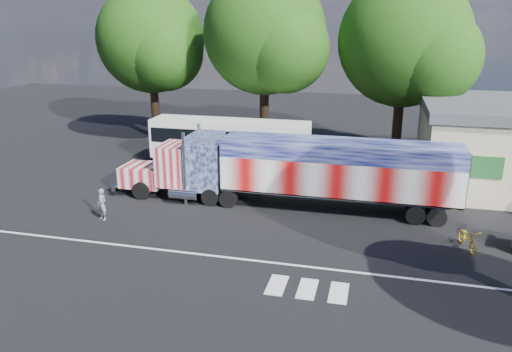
% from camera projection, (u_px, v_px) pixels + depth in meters
% --- Properties ---
extents(ground, '(100.00, 100.00, 0.00)m').
position_uv_depth(ground, '(241.00, 230.00, 24.58)').
color(ground, black).
extents(lane_markings, '(30.00, 2.67, 0.01)m').
position_uv_depth(lane_markings, '(256.00, 270.00, 20.69)').
color(lane_markings, silver).
rests_on(lane_markings, ground).
extents(semi_truck, '(19.31, 3.05, 4.12)m').
position_uv_depth(semi_truck, '(295.00, 170.00, 27.20)').
color(semi_truck, black).
rests_on(semi_truck, ground).
extents(coach_bus, '(11.20, 2.61, 3.26)m').
position_uv_depth(coach_bus, '(230.00, 142.00, 35.11)').
color(coach_bus, white).
rests_on(coach_bus, ground).
extents(woman, '(0.70, 0.58, 1.66)m').
position_uv_depth(woman, '(102.00, 204.00, 25.71)').
color(woman, slate).
rests_on(woman, ground).
extents(bicycle, '(1.13, 2.01, 1.00)m').
position_uv_depth(bicycle, '(468.00, 238.00, 22.46)').
color(bicycle, gold).
rests_on(bicycle, ground).
extents(tree_n_mid, '(9.55, 9.10, 13.57)m').
position_uv_depth(tree_n_mid, '(266.00, 34.00, 36.78)').
color(tree_n_mid, black).
rests_on(tree_n_mid, ground).
extents(tree_ne_a, '(9.77, 9.31, 13.20)m').
position_uv_depth(tree_ne_a, '(407.00, 41.00, 34.91)').
color(tree_ne_a, black).
rests_on(tree_ne_a, ground).
extents(tree_nw_a, '(9.38, 8.93, 12.89)m').
position_uv_depth(tree_nw_a, '(152.00, 40.00, 41.54)').
color(tree_nw_a, black).
rests_on(tree_nw_a, ground).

